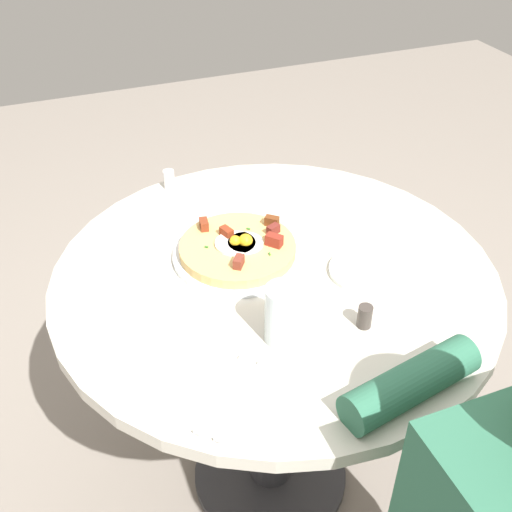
{
  "coord_description": "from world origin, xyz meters",
  "views": [
    {
      "loc": [
        -0.41,
        -0.95,
        1.55
      ],
      "look_at": [
        -0.03,
        0.04,
        0.76
      ],
      "focal_mm": 43.48,
      "sensor_mm": 36.0,
      "label": 1
    }
  ],
  "objects_px": {
    "dining_table": "(273,330)",
    "salt_shaker": "(169,179)",
    "pizza_plate": "(238,255)",
    "fork": "(241,399)",
    "water_glass": "(283,314)",
    "pepper_shaker": "(365,316)",
    "knife": "(221,393)",
    "breakfast_pizza": "(238,247)",
    "bread_plate": "(366,271)"
  },
  "relations": [
    {
      "from": "dining_table",
      "to": "salt_shaker",
      "type": "relative_size",
      "value": 19.17
    },
    {
      "from": "salt_shaker",
      "to": "pizza_plate",
      "type": "bearing_deg",
      "value": -79.83
    },
    {
      "from": "fork",
      "to": "water_glass",
      "type": "relative_size",
      "value": 1.52
    },
    {
      "from": "pizza_plate",
      "to": "pepper_shaker",
      "type": "height_order",
      "value": "pepper_shaker"
    },
    {
      "from": "pizza_plate",
      "to": "fork",
      "type": "bearing_deg",
      "value": -109.25
    },
    {
      "from": "pizza_plate",
      "to": "pepper_shaker",
      "type": "xyz_separation_m",
      "value": [
        0.15,
        -0.29,
        0.02
      ]
    },
    {
      "from": "salt_shaker",
      "to": "knife",
      "type": "bearing_deg",
      "value": -97.93
    },
    {
      "from": "breakfast_pizza",
      "to": "water_glass",
      "type": "bearing_deg",
      "value": -92.31
    },
    {
      "from": "water_glass",
      "to": "pepper_shaker",
      "type": "distance_m",
      "value": 0.16
    },
    {
      "from": "water_glass",
      "to": "knife",
      "type": "bearing_deg",
      "value": -149.39
    },
    {
      "from": "salt_shaker",
      "to": "breakfast_pizza",
      "type": "bearing_deg",
      "value": -79.52
    },
    {
      "from": "salt_shaker",
      "to": "water_glass",
      "type": "bearing_deg",
      "value": -85.07
    },
    {
      "from": "salt_shaker",
      "to": "bread_plate",
      "type": "bearing_deg",
      "value": -59.19
    },
    {
      "from": "bread_plate",
      "to": "pepper_shaker",
      "type": "height_order",
      "value": "pepper_shaker"
    },
    {
      "from": "breakfast_pizza",
      "to": "salt_shaker",
      "type": "relative_size",
      "value": 5.14
    },
    {
      "from": "dining_table",
      "to": "water_glass",
      "type": "xyz_separation_m",
      "value": [
        -0.07,
        -0.19,
        0.24
      ]
    },
    {
      "from": "breakfast_pizza",
      "to": "water_glass",
      "type": "relative_size",
      "value": 2.14
    },
    {
      "from": "dining_table",
      "to": "fork",
      "type": "xyz_separation_m",
      "value": [
        -0.19,
        -0.31,
        0.18
      ]
    },
    {
      "from": "dining_table",
      "to": "breakfast_pizza",
      "type": "distance_m",
      "value": 0.22
    },
    {
      "from": "water_glass",
      "to": "salt_shaker",
      "type": "distance_m",
      "value": 0.61
    },
    {
      "from": "water_glass",
      "to": "fork",
      "type": "bearing_deg",
      "value": -137.46
    },
    {
      "from": "fork",
      "to": "pepper_shaker",
      "type": "xyz_separation_m",
      "value": [
        0.28,
        0.09,
        0.02
      ]
    },
    {
      "from": "knife",
      "to": "pepper_shaker",
      "type": "relative_size",
      "value": 3.85
    },
    {
      "from": "knife",
      "to": "dining_table",
      "type": "bearing_deg",
      "value": 7.4
    },
    {
      "from": "water_glass",
      "to": "salt_shaker",
      "type": "xyz_separation_m",
      "value": [
        -0.05,
        0.61,
        -0.03
      ]
    },
    {
      "from": "water_glass",
      "to": "salt_shaker",
      "type": "bearing_deg",
      "value": 94.93
    },
    {
      "from": "pizza_plate",
      "to": "pepper_shaker",
      "type": "relative_size",
      "value": 6.04
    },
    {
      "from": "breakfast_pizza",
      "to": "knife",
      "type": "distance_m",
      "value": 0.39
    },
    {
      "from": "pepper_shaker",
      "to": "bread_plate",
      "type": "bearing_deg",
      "value": 59.27
    },
    {
      "from": "knife",
      "to": "water_glass",
      "type": "bearing_deg",
      "value": -14.65
    },
    {
      "from": "breakfast_pizza",
      "to": "bread_plate",
      "type": "bearing_deg",
      "value": -33.21
    },
    {
      "from": "dining_table",
      "to": "knife",
      "type": "relative_size",
      "value": 5.24
    },
    {
      "from": "pepper_shaker",
      "to": "knife",
      "type": "bearing_deg",
      "value": -168.37
    },
    {
      "from": "dining_table",
      "to": "pepper_shaker",
      "type": "relative_size",
      "value": 20.19
    },
    {
      "from": "pizza_plate",
      "to": "pepper_shaker",
      "type": "bearing_deg",
      "value": -63.02
    },
    {
      "from": "breakfast_pizza",
      "to": "salt_shaker",
      "type": "bearing_deg",
      "value": 100.48
    },
    {
      "from": "dining_table",
      "to": "salt_shaker",
      "type": "xyz_separation_m",
      "value": [
        -0.12,
        0.41,
        0.2
      ]
    },
    {
      "from": "bread_plate",
      "to": "pepper_shaker",
      "type": "distance_m",
      "value": 0.17
    },
    {
      "from": "dining_table",
      "to": "pepper_shaker",
      "type": "bearing_deg",
      "value": -67.41
    },
    {
      "from": "bread_plate",
      "to": "knife",
      "type": "height_order",
      "value": "bread_plate"
    },
    {
      "from": "fork",
      "to": "knife",
      "type": "height_order",
      "value": "same"
    },
    {
      "from": "pizza_plate",
      "to": "bread_plate",
      "type": "xyz_separation_m",
      "value": [
        0.23,
        -0.15,
        -0.0
      ]
    },
    {
      "from": "pizza_plate",
      "to": "knife",
      "type": "relative_size",
      "value": 1.57
    },
    {
      "from": "fork",
      "to": "knife",
      "type": "xyz_separation_m",
      "value": [
        -0.03,
        0.03,
        0.0
      ]
    },
    {
      "from": "dining_table",
      "to": "breakfast_pizza",
      "type": "xyz_separation_m",
      "value": [
        -0.06,
        0.07,
        0.2
      ]
    },
    {
      "from": "bread_plate",
      "to": "fork",
      "type": "xyz_separation_m",
      "value": [
        -0.37,
        -0.23,
        0.0
      ]
    },
    {
      "from": "pizza_plate",
      "to": "breakfast_pizza",
      "type": "relative_size",
      "value": 1.12
    },
    {
      "from": "breakfast_pizza",
      "to": "water_glass",
      "type": "distance_m",
      "value": 0.27
    },
    {
      "from": "pizza_plate",
      "to": "salt_shaker",
      "type": "xyz_separation_m",
      "value": [
        -0.06,
        0.34,
        0.02
      ]
    },
    {
      "from": "dining_table",
      "to": "pepper_shaker",
      "type": "height_order",
      "value": "pepper_shaker"
    }
  ]
}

